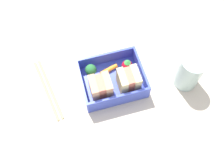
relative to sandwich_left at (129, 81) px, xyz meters
The scene contains 10 objects.
ground_plane 6.95cm from the sandwich_left, 35.18° to the right, with size 120.00×120.00×2.00cm, color beige.
bento_tray 5.80cm from the sandwich_left, 35.18° to the right, with size 16.14×13.03×1.20cm, color blue.
bento_rim 4.54cm from the sandwich_left, 35.18° to the right, with size 16.14×13.03×4.04cm.
sandwich_left is the anchor object (origin of this frame).
sandwich_center_left 7.17cm from the sandwich_left, ahead, with size 5.08×5.06×6.38cm.
strawberry_far_left 5.61cm from the sandwich_left, 104.21° to the right, with size 2.94×2.94×3.54cm.
carrot_stick_far_left 7.38cm from the sandwich_left, 57.14° to the right, with size 1.17×1.17×5.03cm, color orange.
broccoli_floret 10.17cm from the sandwich_left, 34.89° to the right, with size 2.94×2.94×4.21cm.
chopstick_pair 21.38cm from the sandwich_left, 14.62° to the right, with size 5.32×18.70×0.70cm.
drinking_glass 15.45cm from the sandwich_left, behind, with size 6.25×6.25×9.90cm, color silver.
Camera 1 is at (8.04, 28.80, 59.63)cm, focal length 40.00 mm.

